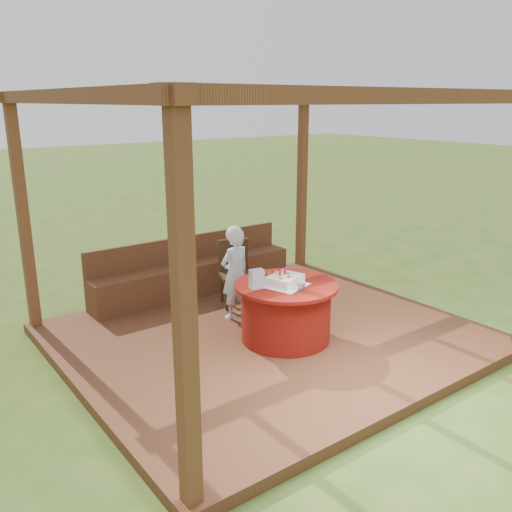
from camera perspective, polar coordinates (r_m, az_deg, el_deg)
The scene contains 10 objects.
ground at distance 6.48m, azimuth 1.34°, elevation -9.02°, with size 60.00×60.00×0.00m, color #37541C.
deck at distance 6.46m, azimuth 1.34°, elevation -8.54°, with size 4.50×4.00×0.12m, color brown.
pergola at distance 5.88m, azimuth 1.49°, elevation 12.74°, with size 4.50×4.00×2.72m.
bench at distance 7.67m, azimuth -6.56°, elevation -1.98°, with size 3.00×0.42×0.80m.
table at distance 6.15m, azimuth 3.16°, elevation -5.82°, with size 1.16×1.16×0.67m.
chair at distance 7.18m, azimuth -2.22°, elevation -1.45°, with size 0.53×0.53×0.86m.
elderly_woman at distance 6.67m, azimuth -2.23°, elevation -1.65°, with size 0.44×0.31×1.18m.
birthday_cake at distance 5.96m, azimuth 3.04°, elevation -2.58°, with size 0.53×0.53×0.19m.
gift_bag at distance 5.85m, azimuth 0.07°, elevation -2.43°, with size 0.15×0.09×0.21m, color #D288BB.
drinking_glass at distance 5.81m, azimuth 4.76°, elevation -3.27°, with size 0.09×0.09×0.09m, color white.
Camera 1 is at (-3.62, -4.62, 2.75)m, focal length 38.00 mm.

